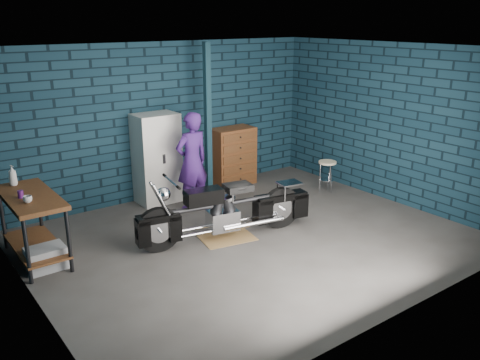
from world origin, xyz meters
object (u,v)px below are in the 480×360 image
object	(u,v)px
locker	(157,159)
shop_stool	(327,177)
workbench	(34,228)
motorcycle	(226,206)
tool_chest	(233,157)
storage_bin	(46,258)
person	(192,161)

from	to	relation	value
locker	shop_stool	size ratio (longest dim) A/B	2.65
workbench	locker	xyz separation A→B (m)	(2.36, 1.04, 0.32)
motorcycle	locker	size ratio (longest dim) A/B	1.47
workbench	motorcycle	world-z (taller)	motorcycle
locker	shop_stool	distance (m)	3.09
workbench	motorcycle	xyz separation A→B (m)	(2.43, -0.93, 0.05)
locker	tool_chest	distance (m)	1.62
tool_chest	locker	bearing A→B (deg)	180.00
motorcycle	shop_stool	size ratio (longest dim) A/B	3.89
shop_stool	tool_chest	bearing A→B (deg)	129.06
tool_chest	shop_stool	bearing A→B (deg)	-50.94
workbench	shop_stool	distance (m)	5.10
storage_bin	tool_chest	size ratio (longest dim) A/B	0.43
storage_bin	shop_stool	size ratio (longest dim) A/B	0.81
workbench	storage_bin	xyz separation A→B (m)	(0.02, -0.35, -0.31)
locker	workbench	bearing A→B (deg)	-156.25
workbench	tool_chest	size ratio (longest dim) A/B	1.27
motorcycle	locker	bearing A→B (deg)	102.46
motorcycle	tool_chest	size ratio (longest dim) A/B	2.06
storage_bin	shop_stool	world-z (taller)	shop_stool
shop_stool	motorcycle	bearing A→B (deg)	-167.51
person	locker	size ratio (longest dim) A/B	1.06
locker	tool_chest	xyz separation A→B (m)	(1.60, 0.00, -0.22)
motorcycle	workbench	bearing A→B (deg)	169.58
shop_stool	locker	bearing A→B (deg)	153.10
person	locker	xyz separation A→B (m)	(-0.31, 0.64, -0.05)
motorcycle	tool_chest	bearing A→B (deg)	62.59
locker	storage_bin	bearing A→B (deg)	-149.39
storage_bin	person	bearing A→B (deg)	15.66
workbench	person	size ratio (longest dim) A/B	0.85
person	tool_chest	bearing A→B (deg)	-157.09
workbench	shop_stool	size ratio (longest dim) A/B	2.40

